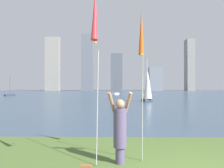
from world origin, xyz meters
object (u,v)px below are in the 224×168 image
(sailboat_1, at_px, (10,95))
(sailboat_2, at_px, (147,95))
(sailboat_6, at_px, (116,94))
(sailboat_5, at_px, (148,86))
(kite_flag_left, at_px, (95,19))
(person, at_px, (120,128))
(kite_flag_right, at_px, (141,35))

(sailboat_1, relative_size, sailboat_2, 0.84)
(sailboat_2, distance_m, sailboat_6, 12.07)
(sailboat_1, bearing_deg, sailboat_5, -31.40)
(kite_flag_left, distance_m, sailboat_5, 23.99)
(sailboat_1, bearing_deg, kite_flag_left, -60.91)
(sailboat_2, bearing_deg, kite_flag_left, -100.34)
(kite_flag_left, relative_size, sailboat_6, 1.16)
(sailboat_5, bearing_deg, person, -100.55)
(sailboat_2, bearing_deg, sailboat_6, 121.50)
(sailboat_5, xyz_separation_m, sailboat_6, (-4.31, 24.48, -1.91))
(kite_flag_left, distance_m, sailboat_2, 38.40)
(person, xyz_separation_m, sailboat_5, (4.26, 22.84, 1.23))
(kite_flag_right, bearing_deg, sailboat_6, 90.81)
(sailboat_6, bearing_deg, sailboat_2, -58.50)
(sailboat_1, xyz_separation_m, sailboat_2, (29.12, -2.36, 0.05))
(kite_flag_left, height_order, sailboat_2, sailboat_2)
(person, bearing_deg, sailboat_1, 109.68)
(person, distance_m, sailboat_5, 23.27)
(kite_flag_right, distance_m, sailboat_6, 47.13)
(kite_flag_right, xyz_separation_m, sailboat_2, (5.64, 36.73, -3.17))
(sailboat_2, bearing_deg, kite_flag_right, -98.73)
(sailboat_1, bearing_deg, kite_flag_right, -59.01)
(person, distance_m, sailboat_6, 47.33)
(person, distance_m, kite_flag_left, 2.87)
(kite_flag_right, relative_size, sailboat_5, 0.74)
(kite_flag_left, distance_m, kite_flag_right, 1.54)
(person, height_order, kite_flag_left, kite_flag_left)
(kite_flag_left, distance_m, sailboat_6, 48.05)
(kite_flag_left, bearing_deg, sailboat_1, 119.09)
(sailboat_1, relative_size, sailboat_5, 0.72)
(sailboat_6, bearing_deg, sailboat_5, -80.02)
(kite_flag_right, height_order, sailboat_5, sailboat_5)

